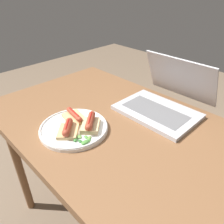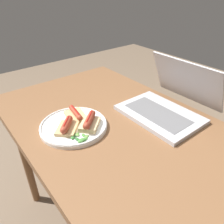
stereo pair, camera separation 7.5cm
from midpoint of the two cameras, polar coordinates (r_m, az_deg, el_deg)
name	(u,v)px [view 1 (the left image)]	position (r m, az deg, el deg)	size (l,w,h in m)	color
desk	(114,138)	(0.95, -1.76, -6.78)	(1.13, 0.72, 0.78)	brown
laptop	(164,102)	(0.99, 11.26, 2.63)	(0.34, 0.33, 0.22)	#B7B7BC
plate	(74,128)	(0.88, -12.37, -4.15)	(0.27, 0.27, 0.02)	white
sausage_toast_left	(74,116)	(0.91, -12.15, -1.21)	(0.11, 0.09, 0.04)	tan
sausage_toast_middle	(68,129)	(0.84, -14.00, -4.40)	(0.12, 0.12, 0.04)	tan
sausage_toast_right	(90,123)	(0.85, -8.20, -3.03)	(0.11, 0.11, 0.05)	#D6B784
salad_pile	(83,139)	(0.80, -10.35, -7.17)	(0.07, 0.07, 0.01)	#2D662D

